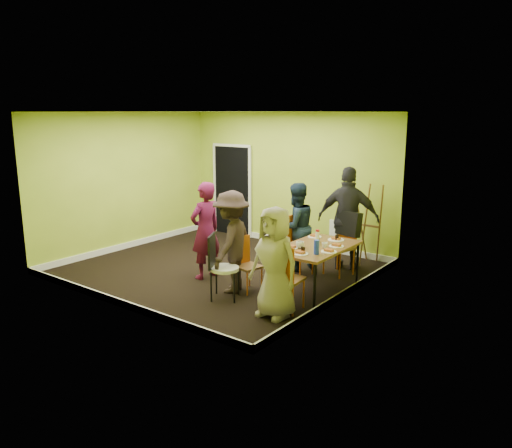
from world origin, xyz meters
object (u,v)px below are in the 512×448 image
(person_left_far, at_px, (296,227))
(blue_bottle, at_px, (317,247))
(chair_front_end, at_px, (285,274))
(person_back_end, at_px, (348,219))
(easel, at_px, (368,224))
(dining_table, at_px, (316,249))
(person_left_near, at_px, (231,242))
(orange_bottle, at_px, (317,241))
(chair_left_near, at_px, (245,260))
(chair_left_far, at_px, (294,242))
(person_standing, at_px, (205,231))
(chair_back_end, at_px, (347,230))
(person_front_end, at_px, (275,262))
(thermos, at_px, (317,238))
(chair_bentwood, at_px, (220,264))

(person_left_far, bearing_deg, blue_bottle, 66.86)
(chair_front_end, distance_m, person_back_end, 2.41)
(easel, distance_m, person_back_end, 0.58)
(dining_table, relative_size, person_left_near, 0.93)
(blue_bottle, height_order, orange_bottle, blue_bottle)
(chair_front_end, bearing_deg, easel, 85.59)
(chair_left_near, height_order, orange_bottle, chair_left_near)
(dining_table, relative_size, chair_front_end, 1.51)
(person_left_near, height_order, person_back_end, person_back_end)
(chair_front_end, xyz_separation_m, orange_bottle, (-0.14, 1.12, 0.23))
(chair_left_near, xyz_separation_m, person_left_far, (0.07, 1.37, 0.31))
(blue_bottle, xyz_separation_m, orange_bottle, (-0.30, 0.55, -0.07))
(chair_left_far, relative_size, person_standing, 0.62)
(chair_back_end, relative_size, chair_front_end, 1.10)
(chair_left_near, bearing_deg, person_front_end, 70.70)
(chair_left_near, distance_m, person_back_end, 2.18)
(chair_back_end, xyz_separation_m, person_left_near, (-1.00, -1.95, 0.03))
(orange_bottle, distance_m, person_left_near, 1.37)
(chair_front_end, distance_m, person_front_end, 0.31)
(thermos, bearing_deg, chair_left_far, 146.82)
(person_standing, height_order, person_front_end, person_standing)
(person_left_far, xyz_separation_m, person_back_end, (0.72, 0.61, 0.14))
(person_left_near, bearing_deg, chair_back_end, 135.06)
(easel, bearing_deg, person_left_near, -111.67)
(dining_table, xyz_separation_m, easel, (-0.00, 1.92, 0.06))
(person_standing, bearing_deg, chair_left_near, 93.48)
(thermos, relative_size, orange_bottle, 2.53)
(chair_front_end, relative_size, blue_bottle, 4.62)
(person_left_far, xyz_separation_m, person_left_near, (-0.20, -1.56, 0.02))
(orange_bottle, bearing_deg, chair_bentwood, -126.61)
(chair_bentwood, distance_m, easel, 3.21)
(person_front_end, bearing_deg, blue_bottle, 79.20)
(chair_left_far, xyz_separation_m, person_back_end, (0.60, 0.83, 0.35))
(chair_back_end, height_order, chair_front_end, chair_back_end)
(chair_left_far, height_order, orange_bottle, chair_left_far)
(person_standing, height_order, person_left_far, person_standing)
(orange_bottle, relative_size, person_back_end, 0.04)
(dining_table, relative_size, chair_back_end, 1.37)
(chair_front_end, height_order, person_back_end, person_back_end)
(chair_left_far, height_order, blue_bottle, chair_left_far)
(chair_bentwood, bearing_deg, chair_left_near, 143.72)
(dining_table, xyz_separation_m, person_standing, (-1.85, -0.52, 0.14))
(chair_left_near, distance_m, thermos, 1.20)
(chair_left_far, relative_size, person_front_end, 0.66)
(dining_table, distance_m, person_standing, 1.93)
(chair_left_near, height_order, blue_bottle, blue_bottle)
(thermos, relative_size, person_back_end, 0.11)
(blue_bottle, bearing_deg, person_standing, -176.55)
(dining_table, bearing_deg, chair_back_end, 93.45)
(person_front_end, bearing_deg, chair_back_end, 95.94)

